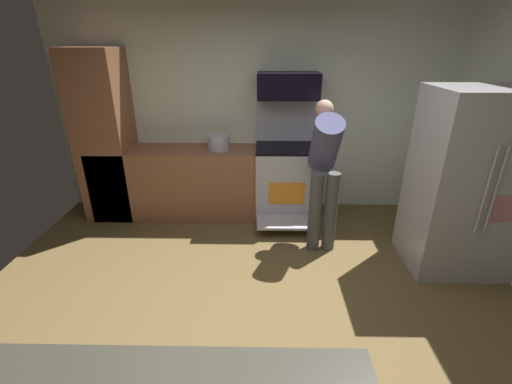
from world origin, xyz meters
The scene contains 9 objects.
ground_plane centered at (0.00, 0.00, -0.01)m, with size 5.20×4.80×0.02m, color brown.
wall_back centered at (0.00, 2.34, 1.30)m, with size 5.20×0.12×2.60m, color silver.
lower_cabinet_run centered at (-0.90, 1.98, 0.45)m, with size 2.40×0.60×0.90m, color brown.
cabinet_column centered at (-1.90, 1.98, 1.05)m, with size 0.60×0.60×2.10m, color brown.
oven_range centered at (0.38, 1.97, 0.51)m, with size 0.76×0.99×1.52m.
microwave centered at (0.38, 2.06, 1.67)m, with size 0.74×0.38×0.31m, color black.
refrigerator centered at (2.03, 0.88, 0.90)m, with size 0.89×0.76×1.80m.
person_cook centered at (0.73, 1.26, 0.94)m, with size 0.31×0.62×1.59m.
stock_pot centered at (-0.48, 1.98, 0.99)m, with size 0.27×0.27×0.19m, color #B8B8C8.
Camera 1 is at (0.07, -2.25, 2.17)m, focal length 24.36 mm.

